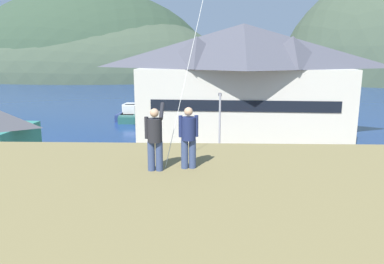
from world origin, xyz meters
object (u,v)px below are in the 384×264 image
person_kite_flyer (155,137)px  parking_light_pole (220,125)px  moored_boat_wharfside (132,113)px  moored_boat_outer_mooring (182,113)px  parked_car_back_row_right (186,205)px  moored_boat_inner_slip (131,115)px  wharf_dock (157,115)px  parked_car_lone_by_shed (39,202)px  parked_car_corner_spot (94,166)px  parked_car_front_row_end (175,174)px  person_companion (188,136)px  harbor_lodge (242,78)px  parked_car_front_row_silver (268,172)px

person_kite_flyer → parking_light_pole: bearing=82.3°
moored_boat_wharfside → moored_boat_outer_mooring: 7.29m
parked_car_back_row_right → parking_light_pole: bearing=77.4°
moored_boat_inner_slip → wharf_dock: bearing=31.8°
wharf_dock → parked_car_back_row_right: (5.82, -34.19, 0.71)m
parked_car_lone_by_shed → parked_car_corner_spot: same height
parked_car_front_row_end → person_kite_flyer: (0.64, -14.83, 6.11)m
moored_boat_inner_slip → person_companion: person_companion is taller
moored_boat_wharfside → moored_boat_inner_slip: bearing=-84.3°
wharf_dock → moored_boat_wharfside: 3.71m
person_kite_flyer → harbor_lodge: bearing=79.9°
person_kite_flyer → parked_car_front_row_silver: bearing=69.1°
parked_car_front_row_end → parking_light_pole: bearing=55.1°
wharf_dock → moored_boat_outer_mooring: (3.65, -0.72, 0.37)m
moored_boat_outer_mooring → parked_car_front_row_silver: bearing=-74.2°
person_kite_flyer → moored_boat_outer_mooring: bearing=92.4°
moored_boat_inner_slip → parked_car_lone_by_shed: (0.91, -31.87, 0.34)m
moored_boat_outer_mooring → parked_car_front_row_silver: moored_boat_outer_mooring is taller
parked_car_front_row_end → parked_car_corner_spot: 6.41m
wharf_dock → parked_car_corner_spot: size_ratio=2.93×
parked_car_corner_spot → parking_light_pole: size_ratio=0.71×
moored_boat_wharfside → person_kite_flyer: 44.50m
moored_boat_inner_slip → parked_car_corner_spot: (2.09, -25.04, 0.34)m
person_companion → wharf_dock: bearing=98.3°
parking_light_pole → parked_car_front_row_end: bearing=-124.9°
wharf_dock → parked_car_front_row_end: bearing=-80.6°
moored_boat_wharfside → person_companion: person_companion is taller
moored_boat_inner_slip → moored_boat_wharfside: bearing=95.7°
parked_car_back_row_right → person_companion: bearing=-86.8°
parked_car_front_row_end → parked_car_back_row_right: size_ratio=0.99×
parking_light_pole → person_companion: person_companion is taller
wharf_dock → person_companion: person_companion is taller
parked_car_front_row_end → parked_car_front_row_silver: bearing=6.8°
moored_boat_wharfside → parked_car_corner_spot: (2.24, -26.57, 0.34)m
moored_boat_inner_slip → parking_light_pole: size_ratio=1.18×
harbor_lodge → person_kite_flyer: bearing=-100.1°
parked_car_corner_spot → person_kite_flyer: (6.83, -16.51, 6.11)m
person_companion → harbor_lodge: bearing=81.5°
harbor_lodge → parked_car_back_row_right: (-5.15, -21.64, -5.53)m
parking_light_pole → moored_boat_outer_mooring: bearing=100.6°
moored_boat_wharfside → moored_boat_outer_mooring: same height
wharf_dock → moored_boat_wharfside: size_ratio=1.55×
moored_boat_outer_mooring → parked_car_corner_spot: size_ratio=1.89×
parking_light_pole → person_companion: size_ratio=3.50×
harbor_lodge → parked_car_corner_spot: size_ratio=5.45×
moored_boat_wharfside → harbor_lodge: bearing=-39.2°
harbor_lodge → parking_light_pole: bearing=-104.1°
parked_car_lone_by_shed → person_companion: bearing=-46.6°
wharf_dock → person_companion: size_ratio=7.26×
harbor_lodge → wharf_dock: (-10.97, 12.55, -6.25)m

